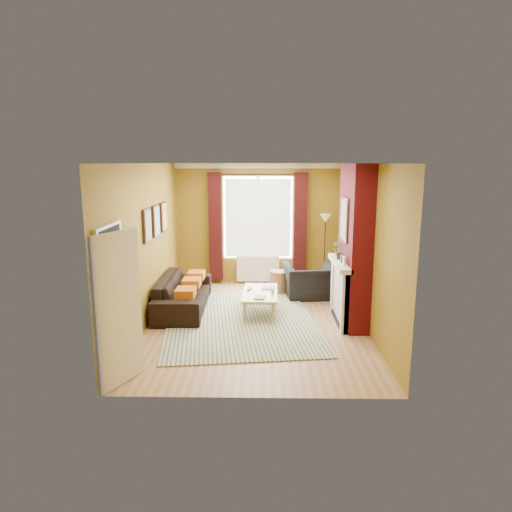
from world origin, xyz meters
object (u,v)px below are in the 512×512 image
sofa (183,293)px  wicker_stool (278,282)px  coffee_table (260,294)px  floor_lamp (325,230)px  armchair (311,281)px

sofa → wicker_stool: size_ratio=4.60×
coffee_table → wicker_stool: 1.48m
coffee_table → wicker_stool: wicker_stool is taller
floor_lamp → armchair: bearing=-114.9°
sofa → armchair: size_ratio=2.11×
armchair → coffee_table: 1.52m
sofa → coffee_table: sofa is taller
coffee_table → wicker_stool: (0.39, 1.42, -0.14)m
coffee_table → floor_lamp: (1.45, 1.92, 0.94)m
wicker_stool → floor_lamp: (1.06, 0.50, 1.08)m
armchair → floor_lamp: floor_lamp is taller
sofa → floor_lamp: 3.53m
floor_lamp → sofa: bearing=-150.2°
wicker_stool → floor_lamp: bearing=25.1°
armchair → coffee_table: armchair is taller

